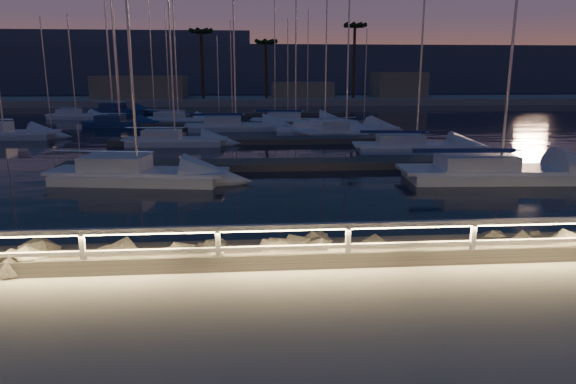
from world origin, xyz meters
The scene contains 23 objects.
ground centered at (0.00, 0.00, 0.00)m, with size 400.00×400.00×0.00m, color gray.
harbor_water centered at (0.00, 31.22, -0.97)m, with size 400.00×440.00×0.60m.
guard_rail centered at (-0.07, 0.00, 0.77)m, with size 44.11×0.12×1.06m.
riprap centered at (-5.54, 0.98, -0.11)m, with size 24.07×3.12×1.38m.
floating_docks centered at (0.00, 32.50, -0.40)m, with size 22.00×36.00×0.40m.
far_shore centered at (-0.12, 74.05, 0.29)m, with size 160.00×14.00×5.20m.
palm_left centered at (-8.00, 72.00, 10.14)m, with size 3.00×3.00×11.20m.
palm_center centered at (2.00, 73.00, 8.78)m, with size 3.00×3.00×9.70m.
palm_right centered at (16.00, 72.00, 11.03)m, with size 3.00×3.00×12.20m.
distant_hills centered at (-22.13, 133.69, 4.74)m, with size 230.00×37.50×18.00m.
sailboat_b centered at (-6.62, 12.87, -0.14)m, with size 8.50×3.71×14.02m.
sailboat_c centered at (9.37, 20.90, -0.17)m, with size 8.24×3.22×13.64m.
sailboat_d centered at (10.50, 12.01, -0.15)m, with size 9.67×3.42×16.08m.
sailboat_e centered at (-20.22, 30.13, -0.13)m, with size 8.01×2.69×13.55m.
sailboat_f centered at (-6.52, 25.34, -0.18)m, with size 7.25×2.65×12.11m.
sailboat_g centered at (6.57, 30.02, -0.14)m, with size 9.30×5.66×15.31m.
sailboat_h centered at (4.85, 30.25, -0.19)m, with size 8.33×4.93×13.63m.
sailboat_i centered at (-20.18, 47.55, -0.18)m, with size 6.76×3.30×11.16m.
sailboat_j centered at (-13.45, 38.73, -0.19)m, with size 7.19×3.15×11.87m.
sailboat_k centered at (-2.47, 34.57, -0.15)m, with size 8.89×2.87×14.96m.
sailboat_l centered at (3.32, 39.52, -0.17)m, with size 9.06×4.07×14.80m.
sailboat_m centered at (-17.18, 55.05, -0.13)m, with size 8.11×4.05×13.38m.
sailboat_n centered at (-8.29, 41.40, -0.17)m, with size 7.75×4.47×12.77m.
Camera 1 is at (-1.31, -11.18, 4.43)m, focal length 32.00 mm.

